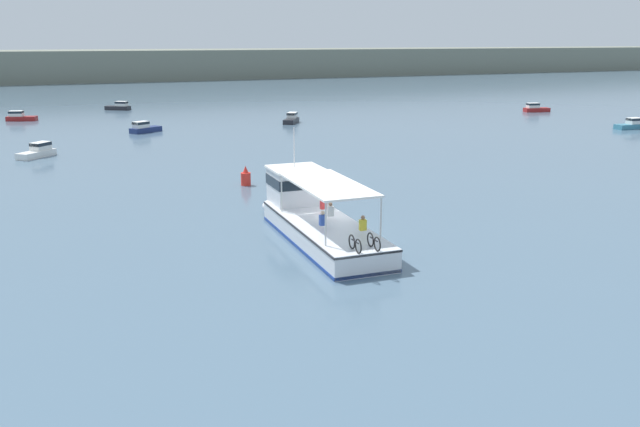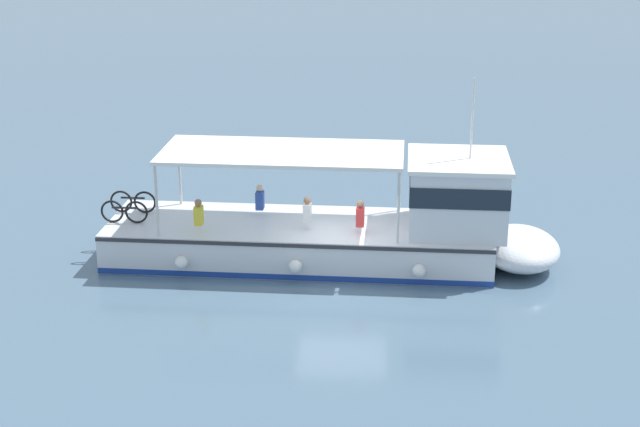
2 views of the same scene
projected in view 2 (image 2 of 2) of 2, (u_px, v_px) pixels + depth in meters
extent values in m
plane|color=slate|center=(343.00, 275.00, 26.61)|extent=(400.00, 400.00, 0.00)
cube|color=silver|center=(299.00, 241.00, 27.56)|extent=(3.66, 10.93, 1.10)
ellipsoid|color=silver|center=(520.00, 248.00, 27.02)|extent=(3.04, 2.33, 1.01)
cube|color=navy|center=(299.00, 256.00, 27.71)|extent=(3.70, 10.93, 0.16)
cube|color=#2D2D33|center=(299.00, 226.00, 27.41)|extent=(3.72, 10.93, 0.10)
cube|color=silver|center=(457.00, 195.00, 26.69)|extent=(2.83, 2.72, 1.90)
cube|color=#19232D|center=(458.00, 184.00, 26.58)|extent=(2.90, 2.76, 0.56)
cube|color=white|center=(459.00, 160.00, 26.36)|extent=(3.00, 2.88, 0.12)
cube|color=white|center=(282.00, 153.00, 26.75)|extent=(3.23, 6.82, 0.10)
cylinder|color=silver|center=(400.00, 178.00, 28.09)|extent=(0.08, 0.08, 2.00)
cylinder|color=silver|center=(398.00, 208.00, 25.53)|extent=(0.08, 0.08, 2.00)
cylinder|color=silver|center=(180.00, 172.00, 28.66)|extent=(0.08, 0.08, 2.00)
cylinder|color=silver|center=(157.00, 201.00, 26.10)|extent=(0.08, 0.08, 2.00)
cylinder|color=silver|center=(472.00, 119.00, 25.95)|extent=(0.06, 0.06, 2.20)
sphere|color=white|center=(419.00, 271.00, 25.61)|extent=(0.36, 0.36, 0.36)
sphere|color=white|center=(295.00, 267.00, 25.89)|extent=(0.36, 0.36, 0.36)
sphere|color=white|center=(181.00, 263.00, 26.16)|extent=(0.36, 0.36, 0.36)
torus|color=black|center=(145.00, 202.00, 28.09)|extent=(0.09, 0.66, 0.66)
torus|color=black|center=(121.00, 201.00, 28.15)|extent=(0.09, 0.66, 0.66)
cylinder|color=#232328|center=(133.00, 198.00, 28.08)|extent=(0.09, 0.70, 0.06)
torus|color=black|center=(136.00, 212.00, 27.25)|extent=(0.09, 0.66, 0.66)
torus|color=black|center=(112.00, 211.00, 27.31)|extent=(0.09, 0.66, 0.66)
cylinder|color=#232328|center=(124.00, 208.00, 27.24)|extent=(0.09, 0.70, 0.06)
cube|color=yellow|center=(199.00, 215.00, 26.59)|extent=(0.33, 0.23, 0.52)
sphere|color=#9E7051|center=(198.00, 203.00, 26.47)|extent=(0.20, 0.20, 0.20)
cube|color=#2D4CA5|center=(260.00, 200.00, 27.84)|extent=(0.33, 0.23, 0.52)
sphere|color=beige|center=(260.00, 188.00, 27.72)|extent=(0.20, 0.20, 0.20)
cube|color=white|center=(307.00, 213.00, 26.78)|extent=(0.33, 0.23, 0.52)
sphere|color=#9E7051|center=(307.00, 200.00, 26.65)|extent=(0.20, 0.20, 0.20)
cube|color=red|center=(360.00, 217.00, 26.48)|extent=(0.33, 0.23, 0.52)
sphere|color=#9E7051|center=(360.00, 204.00, 26.36)|extent=(0.20, 0.20, 0.20)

